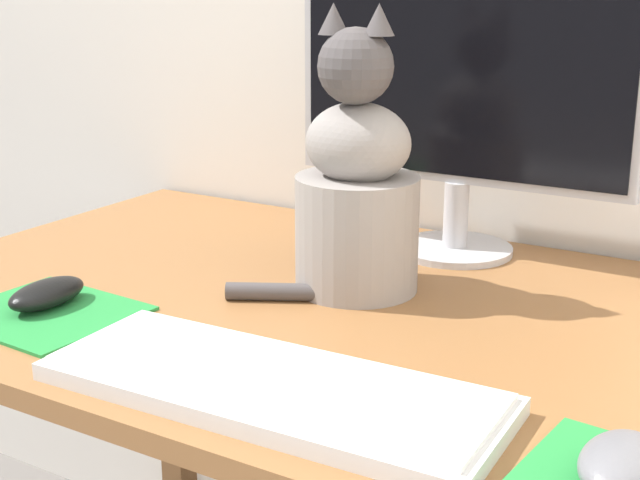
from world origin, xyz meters
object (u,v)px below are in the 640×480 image
object	(u,v)px
keyboard	(271,386)
monitor	(461,95)
computer_mouse_right	(623,465)
cat	(356,189)
computer_mouse_left	(47,294)

from	to	relation	value
keyboard	monitor	bearing A→B (deg)	91.56
computer_mouse_right	cat	distance (m)	0.52
monitor	computer_mouse_left	xyz separation A→B (m)	(-0.34, -0.47, -0.21)
computer_mouse_left	keyboard	bearing A→B (deg)	-8.97
computer_mouse_left	cat	world-z (taller)	cat
keyboard	computer_mouse_left	world-z (taller)	computer_mouse_left
computer_mouse_right	monitor	bearing A→B (deg)	124.45
monitor	computer_mouse_right	distance (m)	0.67
cat	computer_mouse_right	bearing A→B (deg)	-44.95
monitor	keyboard	xyz separation A→B (m)	(0.03, -0.53, -0.22)
monitor	cat	xyz separation A→B (m)	(-0.05, -0.22, -0.10)
computer_mouse_right	cat	xyz separation A→B (m)	(-0.41, 0.31, 0.11)
keyboard	cat	bearing A→B (deg)	102.38
monitor	keyboard	distance (m)	0.58
cat	monitor	bearing A→B (deg)	69.51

